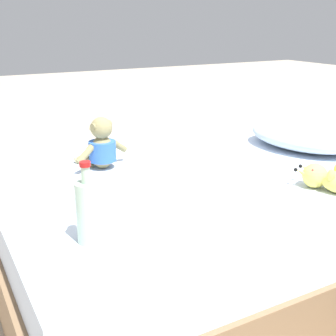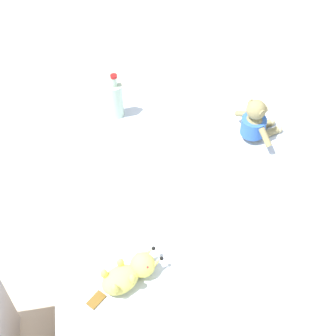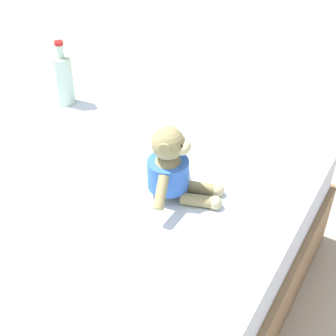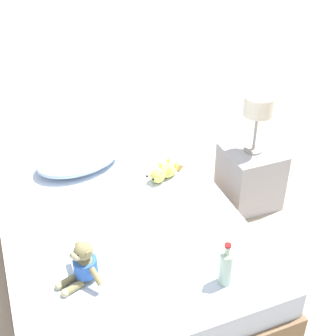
{
  "view_description": "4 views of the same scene",
  "coord_description": "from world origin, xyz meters",
  "px_view_note": "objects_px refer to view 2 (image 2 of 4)",
  "views": [
    {
      "loc": [
        1.51,
        -1.06,
        1.09
      ],
      "look_at": [
        0.16,
        -0.31,
        0.57
      ],
      "focal_mm": 47.31,
      "sensor_mm": 36.0,
      "label": 1
    },
    {
      "loc": [
        0.41,
        1.22,
        2.13
      ],
      "look_at": [
        0.16,
        -0.21,
        0.51
      ],
      "focal_mm": 51.2,
      "sensor_mm": 36.0,
      "label": 2
    },
    {
      "loc": [
        -0.85,
        0.52,
        1.34
      ],
      "look_at": [
        -0.3,
        -0.4,
        0.55
      ],
      "focal_mm": 49.35,
      "sensor_mm": 36.0,
      "label": 3
    },
    {
      "loc": [
        -0.53,
        -2.09,
        2.24
      ],
      "look_at": [
        0.43,
        0.3,
        0.51
      ],
      "focal_mm": 49.44,
      "sensor_mm": 36.0,
      "label": 4
    }
  ],
  "objects_px": {
    "plush_yellow_creature": "(130,273)",
    "glass_bottle": "(116,100)",
    "plush_monkey": "(256,123)",
    "bed": "(208,238)"
  },
  "relations": [
    {
      "from": "plush_monkey",
      "to": "plush_yellow_creature",
      "type": "distance_m",
      "value": 0.98
    },
    {
      "from": "plush_monkey",
      "to": "glass_bottle",
      "type": "relative_size",
      "value": 1.1
    },
    {
      "from": "plush_yellow_creature",
      "to": "glass_bottle",
      "type": "height_order",
      "value": "glass_bottle"
    },
    {
      "from": "bed",
      "to": "plush_monkey",
      "type": "bearing_deg",
      "value": -127.59
    },
    {
      "from": "bed",
      "to": "glass_bottle",
      "type": "distance_m",
      "value": 0.84
    },
    {
      "from": "plush_monkey",
      "to": "bed",
      "type": "bearing_deg",
      "value": 52.41
    },
    {
      "from": "bed",
      "to": "plush_monkey",
      "type": "relative_size",
      "value": 6.71
    },
    {
      "from": "plush_monkey",
      "to": "glass_bottle",
      "type": "distance_m",
      "value": 0.71
    },
    {
      "from": "plush_yellow_creature",
      "to": "glass_bottle",
      "type": "relative_size",
      "value": 1.24
    },
    {
      "from": "plush_yellow_creature",
      "to": "bed",
      "type": "bearing_deg",
      "value": -144.13
    }
  ]
}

